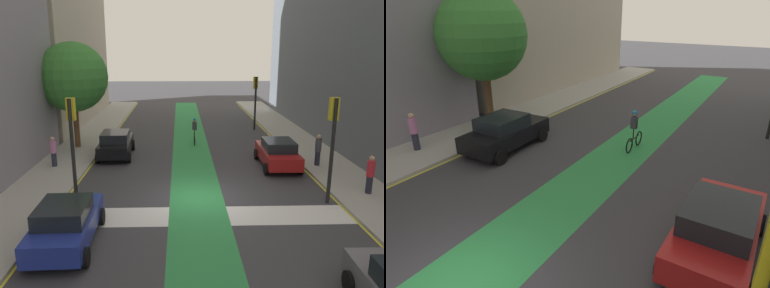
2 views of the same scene
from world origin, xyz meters
TOP-DOWN VIEW (x-y plane):
  - ground_plane at (0.00, 0.00)m, footprint 120.00×120.00m
  - bike_lane_paint at (-0.15, 0.00)m, footprint 2.40×60.00m
  - crosswalk_band at (0.00, -2.00)m, footprint 12.00×1.80m
  - sidewalk_left at (-7.50, 0.00)m, footprint 3.00×60.00m
  - curb_stripe_left at (-6.00, 0.00)m, footprint 0.16×60.00m
  - sidewalk_right at (7.50, 0.00)m, footprint 3.00×60.00m
  - curb_stripe_right at (6.00, 0.00)m, footprint 0.16×60.00m
  - traffic_signal_near_right at (5.52, -0.69)m, footprint 0.35×0.52m
  - traffic_signal_near_left at (-5.48, -0.07)m, footprint 0.35×0.52m
  - traffic_signal_far_right at (5.22, 14.55)m, footprint 0.35×0.52m
  - car_black_left_far at (-4.83, 6.83)m, footprint 2.16×4.27m
  - car_red_right_far at (4.60, 4.39)m, footprint 2.07×4.22m
  - car_blue_left_near at (-4.76, -4.15)m, footprint 2.13×4.25m
  - cyclist_in_lane at (0.12, 9.73)m, footprint 0.32×1.73m
  - pedestrian_sidewalk_right_a at (6.79, 4.13)m, footprint 0.34×0.34m
  - pedestrian_sidewalk_left_a at (-7.86, 4.41)m, footprint 0.34×0.34m
  - pedestrian_sidewalk_right_b at (7.64, -0.14)m, footprint 0.34×0.34m
  - street_tree_near at (-7.66, 8.69)m, footprint 4.43×4.43m

SIDE VIEW (x-z plane):
  - ground_plane at x=0.00m, z-range 0.00..0.00m
  - crosswalk_band at x=0.00m, z-range 0.00..0.01m
  - bike_lane_paint at x=-0.15m, z-range 0.00..0.01m
  - curb_stripe_left at x=-6.00m, z-range 0.00..0.01m
  - curb_stripe_right at x=6.00m, z-range 0.00..0.01m
  - sidewalk_left at x=-7.50m, z-range 0.00..0.15m
  - sidewalk_right at x=7.50m, z-range 0.00..0.15m
  - car_black_left_far at x=-4.83m, z-range 0.02..1.59m
  - car_red_right_far at x=4.60m, z-range 0.02..1.59m
  - car_blue_left_near at x=-4.76m, z-range 0.02..1.59m
  - cyclist_in_lane at x=0.12m, z-range 0.04..1.90m
  - pedestrian_sidewalk_left_a at x=-7.86m, z-range 0.16..1.84m
  - pedestrian_sidewalk_right_a at x=6.79m, z-range 0.17..1.92m
  - pedestrian_sidewalk_right_b at x=7.64m, z-range 0.17..1.93m
  - traffic_signal_far_right at x=5.22m, z-range 0.86..5.13m
  - traffic_signal_near_left at x=-5.48m, z-range 0.90..5.41m
  - traffic_signal_near_right at x=5.52m, z-range 0.90..5.47m
  - street_tree_near at x=-7.66m, z-range 1.31..8.10m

